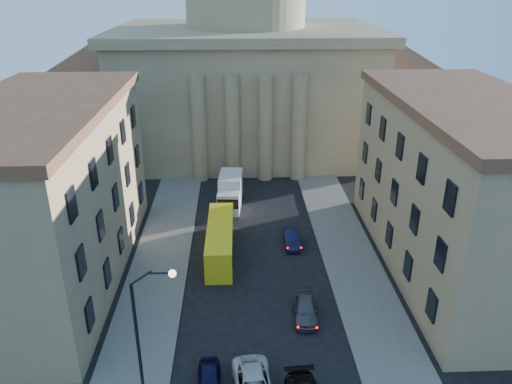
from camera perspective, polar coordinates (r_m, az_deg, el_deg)
sidewalk_left at (r=41.27m, az=-11.82°, el=-11.61°), size 5.00×60.00×0.15m
sidewalk_right at (r=41.93m, az=12.21°, el=-11.02°), size 5.00×60.00×0.15m
church at (r=71.69m, az=-1.13°, el=14.26°), size 68.02×28.76×36.60m
building_left at (r=43.40m, az=-22.98°, el=-0.15°), size 11.60×26.60×14.70m
building_right at (r=44.65m, az=22.42°, el=0.59°), size 11.60×26.60×14.70m
street_lamp at (r=30.04m, az=-12.57°, el=-14.48°), size 2.62×0.44×8.83m
car_left_near at (r=32.88m, az=-5.36°, el=-20.68°), size 1.69×3.79×1.27m
car_right_far at (r=38.27m, az=5.67°, el=-13.13°), size 2.03×4.33×1.43m
car_right_distant at (r=47.44m, az=4.09°, el=-5.28°), size 1.41×4.02×1.32m
city_bus at (r=45.46m, az=-4.12°, el=-5.41°), size 2.42×10.06×2.83m
box_truck at (r=54.90m, az=-2.97°, el=0.01°), size 2.84×6.24×3.33m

